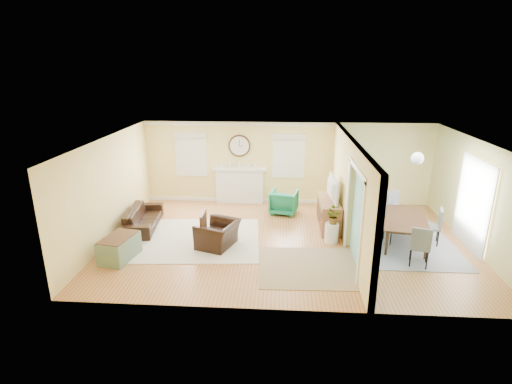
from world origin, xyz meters
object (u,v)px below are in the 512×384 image
sofa (143,218)px  green_chair (284,202)px  credenza (329,213)px  dining_table (404,230)px  eames_chair (218,234)px

sofa → green_chair: 4.09m
credenza → dining_table: credenza is taller
sofa → green_chair: bearing=-76.6°
eames_chair → dining_table: size_ratio=0.52×
dining_table → green_chair: bearing=68.6°
sofa → credenza: credenza is taller
sofa → credenza: bearing=-92.0°
green_chair → credenza: bearing=152.4°
sofa → eames_chair: eames_chair is taller
green_chair → dining_table: 3.56m
eames_chair → dining_table: 4.66m
sofa → credenza: size_ratio=1.24×
eames_chair → dining_table: (4.63, 0.52, 0.01)m
eames_chair → green_chair: 2.90m
green_chair → credenza: (1.22, -1.00, 0.04)m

